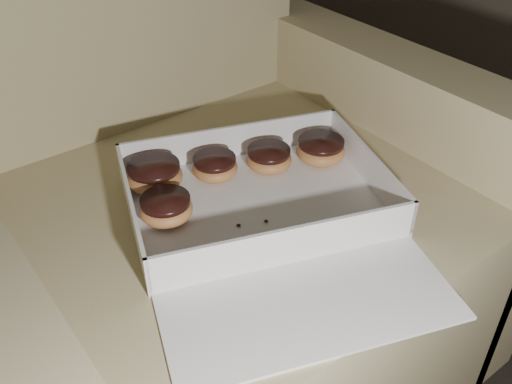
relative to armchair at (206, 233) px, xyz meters
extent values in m
cube|color=#998C62|center=(0.00, -0.05, -0.09)|extent=(0.78, 0.78, 0.45)
cube|color=#998C62|center=(0.42, -0.05, -0.02)|extent=(0.13, 0.78, 0.60)
cube|color=white|center=(0.02, -0.13, 0.14)|extent=(0.49, 0.43, 0.01)
cube|color=white|center=(0.07, 0.02, 0.17)|extent=(0.39, 0.14, 0.06)
cube|color=white|center=(-0.03, -0.27, 0.17)|extent=(0.39, 0.14, 0.06)
cube|color=white|center=(-0.17, -0.06, 0.17)|extent=(0.11, 0.29, 0.06)
cube|color=white|center=(0.22, -0.19, 0.17)|extent=(0.11, 0.29, 0.06)
cube|color=#C34E5B|center=(0.22, -0.20, 0.17)|extent=(0.10, 0.29, 0.05)
cube|color=white|center=(-0.05, -0.35, 0.14)|extent=(0.44, 0.30, 0.01)
ellipsoid|color=#BB7841|center=(0.19, -0.10, 0.16)|extent=(0.09, 0.09, 0.04)
cylinder|color=black|center=(0.19, -0.10, 0.18)|extent=(0.08, 0.08, 0.01)
ellipsoid|color=#BB7841|center=(0.10, -0.06, 0.16)|extent=(0.08, 0.08, 0.04)
cylinder|color=black|center=(0.10, -0.06, 0.18)|extent=(0.08, 0.08, 0.01)
ellipsoid|color=#BB7841|center=(-0.12, -0.08, 0.16)|extent=(0.09, 0.09, 0.04)
cylinder|color=black|center=(-0.12, -0.08, 0.18)|extent=(0.08, 0.08, 0.01)
ellipsoid|color=#BB7841|center=(0.01, -0.03, 0.16)|extent=(0.08, 0.08, 0.04)
cylinder|color=black|center=(0.01, -0.03, 0.18)|extent=(0.08, 0.08, 0.01)
ellipsoid|color=#BB7841|center=(-0.09, 0.01, 0.17)|extent=(0.10, 0.10, 0.05)
cylinder|color=black|center=(-0.09, 0.01, 0.19)|extent=(0.09, 0.09, 0.01)
ellipsoid|color=black|center=(0.03, -0.26, 0.14)|extent=(0.01, 0.01, 0.00)
ellipsoid|color=black|center=(-0.04, -0.16, 0.14)|extent=(0.01, 0.01, 0.00)
ellipsoid|color=black|center=(0.03, -0.27, 0.14)|extent=(0.01, 0.01, 0.00)
ellipsoid|color=black|center=(0.13, -0.31, 0.14)|extent=(0.01, 0.01, 0.00)
ellipsoid|color=black|center=(0.00, -0.18, 0.14)|extent=(0.01, 0.01, 0.00)
camera|label=1|loc=(-0.43, -0.73, 0.72)|focal=40.00mm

